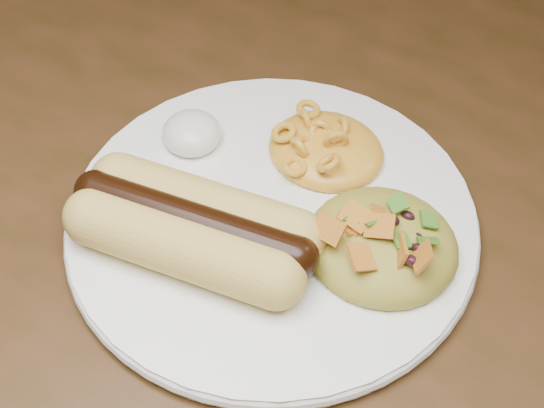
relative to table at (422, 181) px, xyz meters
The scene contains 7 objects.
table is the anchor object (origin of this frame).
plate 0.20m from the table, 102.74° to the right, with size 0.25×0.25×0.01m, color white.
hotdog 0.26m from the table, 106.68° to the right, with size 0.13×0.09×0.04m.
mac_and_cheese 0.17m from the table, 108.28° to the right, with size 0.08×0.07×0.03m, color orange.
sour_cream 0.22m from the table, 129.06° to the right, with size 0.04×0.04×0.02m, color silver.
taco_salad 0.20m from the table, 78.66° to the right, with size 0.09×0.09×0.04m.
fork 0.25m from the table, 121.84° to the right, with size 0.02×0.13×0.00m, color white.
Camera 1 is at (0.14, -0.45, 1.16)m, focal length 55.00 mm.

